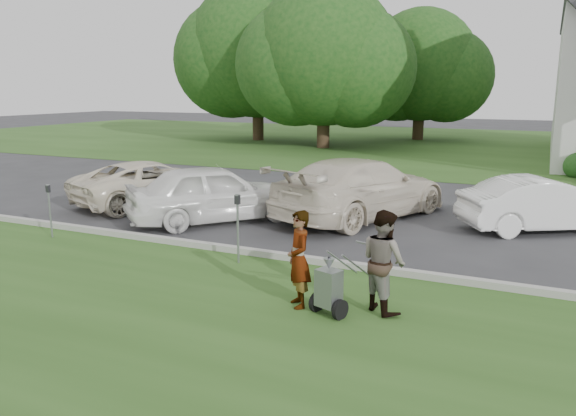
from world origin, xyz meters
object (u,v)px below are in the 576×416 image
Objects in this scene: parking_meter_far at (49,205)px; car_c at (361,188)px; car_d at (544,204)px; tree_far at (257,55)px; person_left at (299,260)px; tree_left at (324,61)px; parking_meter_near at (238,220)px; car_a at (152,183)px; person_right at (384,262)px; car_b at (214,193)px; tree_back at (421,70)px; striping_cart at (329,289)px.

parking_meter_far is 0.23× the size of car_c.
car_c is 1.39× the size of car_d.
parking_meter_far is at bearing -73.10° from tree_far.
person_left is (14.80, -26.66, -4.89)m from tree_far.
tree_left is 8.15× the size of parking_meter_far.
tree_far reaches higher than parking_meter_near.
car_c is (6.45, 0.92, 0.16)m from car_a.
person_left reaches higher than parking_meter_far.
person_right is 1.27× the size of parking_meter_far.
car_b is (3.00, -1.18, 0.11)m from car_a.
tree_back reaches higher than parking_meter_far.
person_right is 6.71m from car_c.
tree_far is 7.23× the size of person_left.
car_c reaches higher than car_b.
car_a is (-7.50, 5.77, -0.13)m from person_left.
striping_cart is 0.81× the size of parking_meter_near.
person_right is (10.10, -23.26, -4.28)m from tree_left.
tree_back is 32.54m from striping_cart.
person_right reaches higher than parking_meter_far.
tree_left is 26.01m from striping_cart.
tree_back is 5.79× the size of person_right.
person_left is at bearing 120.12° from car_c.
car_d is (18.37, -19.46, -5.01)m from tree_far.
tree_back is 6.61× the size of parking_meter_near.
car_a is at bearing -85.82° from tree_left.
car_a reaches higher than striping_cart.
tree_far reaches higher than person_right.
tree_left is 8.95m from tree_back.
parking_meter_far is 4.08m from car_b.
car_d is (10.72, 5.72, -0.14)m from parking_meter_far.
parking_meter_far is (-8.45, 1.09, -0.01)m from person_right.
car_b is 1.12× the size of car_d.
striping_cart is at bearing 126.47° from car_d.
tree_left is at bearing 5.49° from car_d.
tree_far is 1.21× the size of tree_back.
tree_far is at bearing 169.48° from person_left.
parking_meter_far is at bearing -94.46° from tree_back.
striping_cart is at bearing 164.73° from car_a.
car_d is (3.57, 7.21, -0.12)m from person_left.
tree_back is at bearing -41.13° from person_right.
car_a is (-2.69, -25.90, -4.05)m from tree_back.
car_c is (13.76, -19.98, -4.86)m from tree_far.
parking_meter_near is (-2.07, 1.62, 0.11)m from person_left.
parking_meter_far is at bearing -172.48° from striping_cart.
person_left is at bearing 163.31° from car_a.
person_left is (4.80, -31.66, -3.92)m from tree_back.
car_a is at bearing 65.98° from car_d.
car_a is 1.18× the size of car_d.
striping_cart is 0.98m from person_right.
car_a is 6.52m from car_c.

